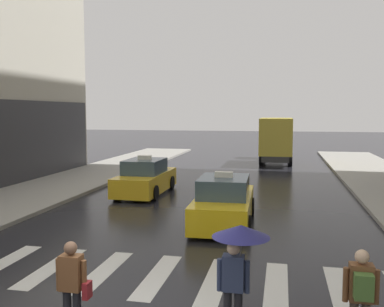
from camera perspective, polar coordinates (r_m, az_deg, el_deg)
crosswalk_markings at (r=10.40m, az=-4.55°, el=-15.83°), size 11.30×2.80×0.01m
taxi_lead at (r=14.64m, az=4.25°, el=-6.57°), size 2.03×4.59×1.80m
taxi_second at (r=20.05m, az=-6.20°, el=-3.30°), size 1.96×4.55×1.80m
box_truck at (r=32.13m, az=11.09°, el=1.96°), size 2.28×7.54×3.35m
pedestrian_with_umbrella at (r=7.32m, az=6.12°, el=-12.59°), size 0.96×0.96×1.94m
pedestrian_with_backpack at (r=7.55m, az=21.48°, el=-16.77°), size 0.55×0.43×1.65m
pedestrian_with_handbag at (r=7.77m, az=-15.56°, el=-16.24°), size 0.60×0.24×1.65m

